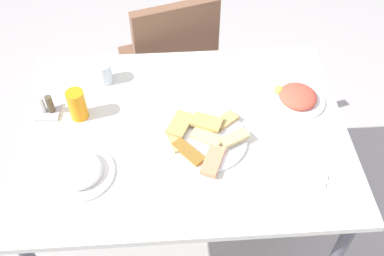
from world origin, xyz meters
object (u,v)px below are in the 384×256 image
(salad_plate_rice, at_px, (297,97))
(dining_chair, at_px, (170,62))
(condiment_caddy, at_px, (47,108))
(soda_can, at_px, (77,105))
(drinking_glass, at_px, (104,73))
(fork, at_px, (301,182))
(spoon, at_px, (299,173))
(paper_napkin, at_px, (300,178))
(pide_platter, at_px, (205,138))
(salad_plate_greens, at_px, (79,171))
(dining_table, at_px, (183,143))

(salad_plate_rice, bearing_deg, dining_chair, 130.68)
(salad_plate_rice, relative_size, condiment_caddy, 2.23)
(salad_plate_rice, relative_size, soda_can, 1.74)
(drinking_glass, relative_size, fork, 0.54)
(dining_chair, height_order, spoon, dining_chair)
(dining_chair, relative_size, paper_napkin, 7.81)
(soda_can, bearing_deg, paper_napkin, -23.90)
(drinking_glass, bearing_deg, pide_platter, -42.20)
(pide_platter, xyz_separation_m, spoon, (0.30, -0.17, -0.01))
(soda_can, height_order, spoon, soda_can)
(dining_chair, xyz_separation_m, condiment_caddy, (-0.47, -0.56, 0.27))
(condiment_caddy, bearing_deg, drinking_glass, 39.31)
(salad_plate_rice, bearing_deg, drinking_glass, 167.76)
(salad_plate_greens, distance_m, soda_can, 0.27)
(dining_chair, relative_size, pide_platter, 2.79)
(dining_chair, relative_size, condiment_caddy, 9.52)
(salad_plate_greens, height_order, soda_can, soda_can)
(dining_table, relative_size, salad_plate_greens, 5.12)
(paper_napkin, distance_m, spoon, 0.02)
(salad_plate_greens, height_order, paper_napkin, salad_plate_greens)
(drinking_glass, bearing_deg, salad_plate_greens, -96.89)
(drinking_glass, xyz_separation_m, fork, (0.67, -0.54, -0.04))
(dining_table, xyz_separation_m, dining_chair, (-0.03, 0.67, -0.17))
(fork, distance_m, condiment_caddy, 0.95)
(dining_chair, height_order, drinking_glass, dining_chair)
(dining_table, distance_m, paper_napkin, 0.45)
(pide_platter, relative_size, soda_can, 2.66)
(dining_table, distance_m, pide_platter, 0.13)
(dining_table, bearing_deg, dining_chair, 92.70)
(fork, bearing_deg, soda_can, 166.54)
(paper_napkin, bearing_deg, fork, -90.00)
(fork, bearing_deg, salad_plate_greens, -175.07)
(dining_table, height_order, spoon, spoon)
(dining_chair, relative_size, spoon, 4.70)
(pide_platter, relative_size, condiment_caddy, 3.41)
(dining_chair, xyz_separation_m, salad_plate_greens, (-0.32, -0.85, 0.27))
(salad_plate_rice, bearing_deg, condiment_caddy, -179.79)
(pide_platter, bearing_deg, condiment_caddy, 163.18)
(dining_table, xyz_separation_m, spoon, (0.37, -0.23, 0.09))
(dining_chair, distance_m, drinking_glass, 0.56)
(dining_table, relative_size, salad_plate_rice, 5.62)
(fork, distance_m, spoon, 0.04)
(salad_plate_rice, distance_m, soda_can, 0.83)
(salad_plate_rice, bearing_deg, soda_can, -178.14)
(pide_platter, bearing_deg, soda_can, 161.68)
(soda_can, xyz_separation_m, fork, (0.76, -0.35, -0.06))
(paper_napkin, relative_size, spoon, 0.60)
(paper_napkin, bearing_deg, dining_chair, 113.93)
(paper_napkin, bearing_deg, dining_table, 146.83)
(dining_chair, bearing_deg, dining_table, -87.30)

